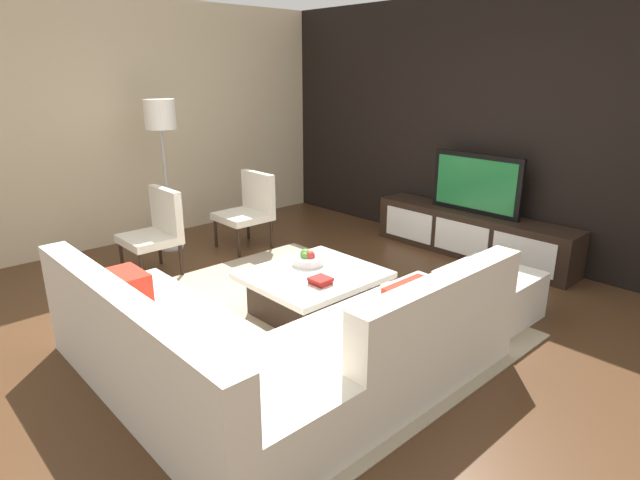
% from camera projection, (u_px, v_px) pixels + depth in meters
% --- Properties ---
extents(ground_plane, '(14.00, 14.00, 0.00)m').
position_uv_depth(ground_plane, '(313.00, 321.00, 4.38)').
color(ground_plane, '#4C301C').
extents(feature_wall_back, '(6.40, 0.12, 2.80)m').
position_uv_depth(feature_wall_back, '(496.00, 128.00, 5.69)').
color(feature_wall_back, black).
rests_on(feature_wall_back, ground).
extents(side_wall_left, '(0.12, 5.20, 2.80)m').
position_uv_depth(side_wall_left, '(147.00, 122.00, 6.30)').
color(side_wall_left, beige).
rests_on(side_wall_left, ground).
extents(area_rug, '(3.14, 2.41, 0.01)m').
position_uv_depth(area_rug, '(305.00, 317.00, 4.44)').
color(area_rug, tan).
rests_on(area_rug, ground).
extents(media_console, '(2.33, 0.44, 0.50)m').
position_uv_depth(media_console, '(471.00, 234.00, 5.85)').
color(media_console, black).
rests_on(media_console, ground).
extents(television, '(1.06, 0.06, 0.65)m').
position_uv_depth(television, '(476.00, 184.00, 5.67)').
color(television, black).
rests_on(television, media_console).
extents(sectional_couch, '(2.38, 2.41, 0.81)m').
position_uv_depth(sectional_couch, '(269.00, 349.00, 3.38)').
color(sectional_couch, silver).
rests_on(sectional_couch, ground).
extents(coffee_table, '(0.95, 1.06, 0.38)m').
position_uv_depth(coffee_table, '(313.00, 292.00, 4.45)').
color(coffee_table, black).
rests_on(coffee_table, ground).
extents(accent_chair_near, '(0.54, 0.50, 0.87)m').
position_uv_depth(accent_chair_near, '(157.00, 227.00, 5.28)').
color(accent_chair_near, black).
rests_on(accent_chair_near, ground).
extents(floor_lamp, '(0.34, 0.34, 1.70)m').
position_uv_depth(floor_lamp, '(160.00, 123.00, 5.72)').
color(floor_lamp, '#A5A5AA').
rests_on(floor_lamp, ground).
extents(ottoman, '(0.70, 0.70, 0.40)m').
position_uv_depth(ottoman, '(488.00, 294.00, 4.41)').
color(ottoman, silver).
rests_on(ottoman, ground).
extents(fruit_bowl, '(0.28, 0.28, 0.14)m').
position_uv_depth(fruit_bowl, '(308.00, 259.00, 4.57)').
color(fruit_bowl, silver).
rests_on(fruit_bowl, coffee_table).
extents(accent_chair_far, '(0.55, 0.54, 0.87)m').
position_uv_depth(accent_chair_far, '(249.00, 206.00, 6.10)').
color(accent_chair_far, black).
rests_on(accent_chair_far, ground).
extents(book_stack, '(0.16, 0.15, 0.05)m').
position_uv_depth(book_stack, '(320.00, 281.00, 4.15)').
color(book_stack, maroon).
rests_on(book_stack, coffee_table).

